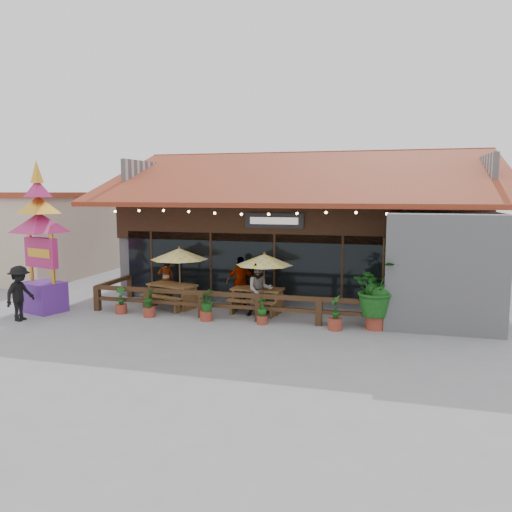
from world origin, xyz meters
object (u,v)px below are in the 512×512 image
(umbrella_left, at_px, (179,254))
(tropical_plant, at_px, (376,290))
(picnic_table_left, at_px, (172,292))
(picnic_table_right, at_px, (258,296))
(pedestrian, at_px, (20,293))
(umbrella_right, at_px, (264,260))
(thai_sign_tower, at_px, (40,227))

(umbrella_left, distance_m, tropical_plant, 7.28)
(umbrella_left, distance_m, picnic_table_left, 1.41)
(umbrella_left, relative_size, picnic_table_left, 1.25)
(picnic_table_left, distance_m, picnic_table_right, 3.23)
(tropical_plant, bearing_deg, picnic_table_right, 163.17)
(umbrella_left, bearing_deg, pedestrian, -142.91)
(tropical_plant, bearing_deg, pedestrian, -170.40)
(umbrella_left, distance_m, pedestrian, 5.50)
(umbrella_left, xyz_separation_m, pedestrian, (-4.30, -3.25, -1.05))
(umbrella_right, height_order, picnic_table_left, umbrella_right)
(thai_sign_tower, height_order, tropical_plant, thai_sign_tower)
(umbrella_left, xyz_separation_m, picnic_table_right, (3.00, -0.08, -1.39))
(picnic_table_right, height_order, pedestrian, pedestrian)
(umbrella_left, height_order, picnic_table_left, umbrella_left)
(umbrella_left, bearing_deg, picnic_table_left, -141.02)
(umbrella_right, bearing_deg, umbrella_left, 179.24)
(picnic_table_left, xyz_separation_m, thai_sign_tower, (-4.18, -1.78, 2.45))
(picnic_table_right, bearing_deg, pedestrian, -156.50)
(picnic_table_right, relative_size, thai_sign_tower, 0.33)
(thai_sign_tower, height_order, pedestrian, thai_sign_tower)
(umbrella_right, height_order, tropical_plant, tropical_plant)
(thai_sign_tower, bearing_deg, umbrella_right, 14.10)
(umbrella_right, bearing_deg, pedestrian, -156.95)
(umbrella_right, distance_m, picnic_table_right, 1.32)
(picnic_table_left, height_order, picnic_table_right, picnic_table_left)
(picnic_table_right, bearing_deg, thai_sign_tower, -165.71)
(umbrella_left, relative_size, pedestrian, 1.49)
(umbrella_left, height_order, picnic_table_right, umbrella_left)
(umbrella_right, bearing_deg, picnic_table_left, -177.65)
(picnic_table_left, relative_size, picnic_table_right, 1.14)
(umbrella_left, bearing_deg, picnic_table_right, -1.46)
(picnic_table_left, relative_size, pedestrian, 1.19)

